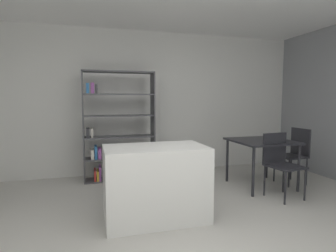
{
  "coord_description": "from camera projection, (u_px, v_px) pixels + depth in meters",
  "views": [
    {
      "loc": [
        -0.86,
        -2.57,
        1.44
      ],
      "look_at": [
        0.18,
        1.09,
        1.08
      ],
      "focal_mm": 29.42,
      "sensor_mm": 36.0,
      "label": 1
    }
  ],
  "objects": [
    {
      "name": "ground_plane",
      "position": [
        180.0,
        240.0,
        2.83
      ],
      "size": [
        9.39,
        9.39,
        0.0
      ],
      "primitive_type": "plane",
      "color": "beige"
    },
    {
      "name": "back_partition",
      "position": [
        135.0,
        103.0,
        5.38
      ],
      "size": [
        6.82,
        0.06,
        2.77
      ],
      "primitive_type": "cube",
      "color": "silver",
      "rests_on": "ground_plane"
    },
    {
      "name": "kitchen_island",
      "position": [
        155.0,
        183.0,
        3.31
      ],
      "size": [
        1.21,
        0.71,
        0.89
      ],
      "primitive_type": "cube",
      "color": "white",
      "rests_on": "ground_plane"
    },
    {
      "name": "open_bookshelf",
      "position": [
        114.0,
        129.0,
        4.9
      ],
      "size": [
        1.25,
        0.34,
        1.94
      ],
      "color": "#4C4C51",
      "rests_on": "ground_plane"
    },
    {
      "name": "dining_table",
      "position": [
        261.0,
        145.0,
        4.54
      ],
      "size": [
        0.93,
        0.93,
        0.78
      ],
      "color": "#232328",
      "rests_on": "ground_plane"
    },
    {
      "name": "dining_chair_window_side",
      "position": [
        295.0,
        151.0,
        4.74
      ],
      "size": [
        0.45,
        0.43,
        0.95
      ],
      "rotation": [
        0.0,
        0.0,
        -1.52
      ],
      "color": "#232328",
      "rests_on": "ground_plane"
    },
    {
      "name": "dining_chair_near",
      "position": [
        280.0,
        159.0,
        4.09
      ],
      "size": [
        0.49,
        0.51,
        0.94
      ],
      "rotation": [
        0.0,
        0.0,
        0.13
      ],
      "color": "#232328",
      "rests_on": "ground_plane"
    }
  ]
}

